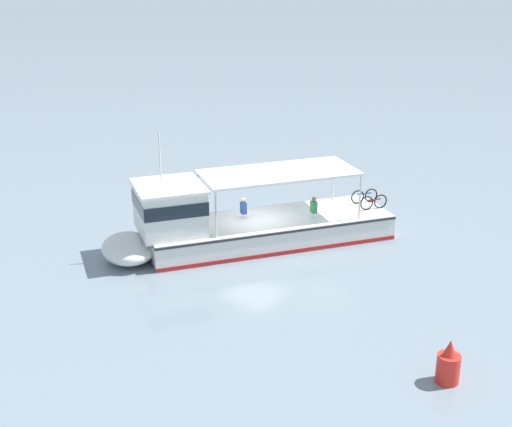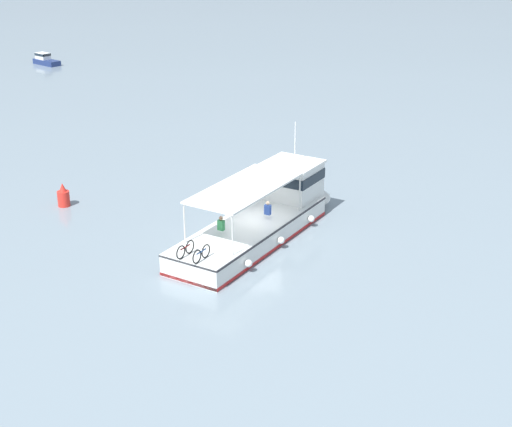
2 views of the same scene
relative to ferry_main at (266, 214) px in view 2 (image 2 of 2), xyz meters
name	(u,v)px [view 2 (image 2 of 2)]	position (x,y,z in m)	size (l,w,h in m)	color
ground_plane	(257,238)	(-0.83, 0.48, -1.01)	(400.00, 400.00, 0.00)	gray
ferry_main	(266,214)	(0.00, 0.00, 0.00)	(12.38, 9.44, 5.32)	white
motorboat_horizon_west	(45,60)	(48.01, 23.41, -0.47)	(3.37, 3.55, 1.26)	navy
channel_buoy	(63,197)	(4.00, 11.59, -0.45)	(0.70, 0.70, 1.40)	red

